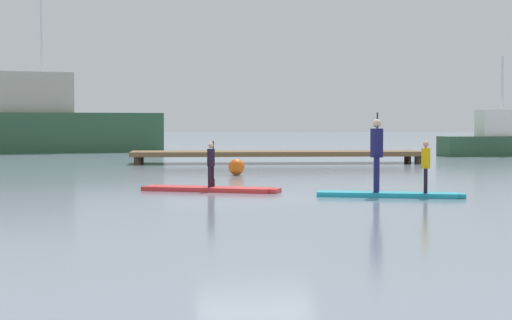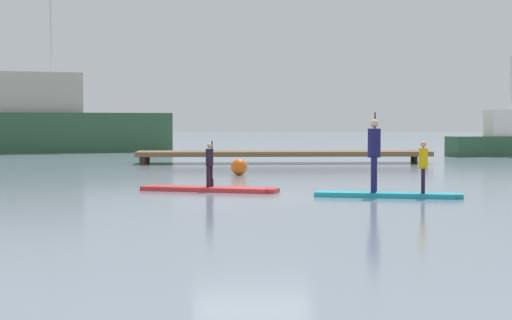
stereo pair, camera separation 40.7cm
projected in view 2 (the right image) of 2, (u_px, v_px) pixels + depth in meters
The scene contains 10 objects.
ground_plane at pixel (253, 197), 18.49m from camera, with size 240.00×240.00×0.00m, color gray.
paddleboard_near at pixel (209, 189), 20.15m from camera, with size 3.24×1.75×0.10m.
paddler_child_solo at pixel (210, 162), 20.13m from camera, with size 0.23×0.36×1.06m.
paddleboard_far at pixel (388, 195), 18.55m from camera, with size 3.16×1.33×0.10m.
paddler_adult at pixel (374, 150), 18.57m from camera, with size 0.34×0.49×1.71m.
paddler_child_front at pixel (423, 164), 18.38m from camera, with size 0.24×0.38×1.10m.
fishing_boat_white_large at pixel (43, 124), 46.28m from camera, with size 13.56×7.42×12.51m.
fishing_boat_green_midground at pixel (504, 141), 41.00m from camera, with size 5.59×2.33×4.73m.
floating_dock at pixel (283, 154), 33.73m from camera, with size 11.32×2.23×0.48m.
mooring_buoy_near at pixel (239, 167), 26.20m from camera, with size 0.49×0.49×0.49m, color orange.
Camera 2 is at (-0.92, -18.42, 1.61)m, focal length 60.93 mm.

